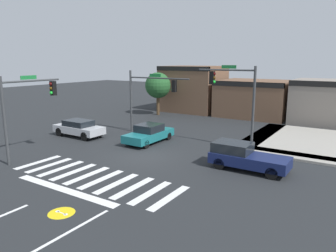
# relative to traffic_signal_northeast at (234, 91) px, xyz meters

# --- Properties ---
(ground_plane) EXTENTS (120.00, 120.00, 0.00)m
(ground_plane) POSITION_rel_traffic_signal_northeast_xyz_m (-3.93, -5.46, -4.06)
(ground_plane) COLOR #232628
(crosswalk_near) EXTENTS (10.06, 3.15, 0.01)m
(crosswalk_near) POSITION_rel_traffic_signal_northeast_xyz_m (-3.93, -9.96, -4.06)
(crosswalk_near) COLOR silver
(crosswalk_near) RESTS_ON ground_plane
(bike_detector_marking) EXTENTS (1.11, 1.11, 0.01)m
(bike_detector_marking) POSITION_rel_traffic_signal_northeast_xyz_m (-2.08, -13.64, -4.06)
(bike_detector_marking) COLOR yellow
(bike_detector_marking) RESTS_ON ground_plane
(curb_corner_northeast) EXTENTS (10.00, 10.60, 0.15)m
(curb_corner_northeast) POSITION_rel_traffic_signal_northeast_xyz_m (4.56, 3.96, -3.99)
(curb_corner_northeast) COLOR #9E998E
(curb_corner_northeast) RESTS_ON ground_plane
(storefront_row) EXTENTS (23.02, 6.51, 5.52)m
(storefront_row) POSITION_rel_traffic_signal_northeast_xyz_m (-3.12, 13.53, -1.72)
(storefront_row) COLOR brown
(storefront_row) RESTS_ON ground_plane
(traffic_signal_northeast) EXTENTS (4.32, 0.32, 5.86)m
(traffic_signal_northeast) POSITION_rel_traffic_signal_northeast_xyz_m (0.00, 0.00, 0.00)
(traffic_signal_northeast) COLOR #383A3D
(traffic_signal_northeast) RESTS_ON ground_plane
(traffic_signal_northwest) EXTENTS (5.86, 0.32, 5.34)m
(traffic_signal_northwest) POSITION_rel_traffic_signal_northeast_xyz_m (-7.39, 0.09, -0.40)
(traffic_signal_northwest) COLOR #383A3D
(traffic_signal_northwest) RESTS_ON ground_plane
(traffic_signal_southwest) EXTENTS (0.32, 4.12, 5.31)m
(traffic_signal_southwest) POSITION_rel_traffic_signal_northeast_xyz_m (-9.82, -9.63, -0.39)
(traffic_signal_southwest) COLOR #383A3D
(traffic_signal_southwest) RESTS_ON ground_plane
(car_teal) EXTENTS (1.85, 4.40, 1.42)m
(car_teal) POSITION_rel_traffic_signal_northeast_xyz_m (-5.84, -2.31, -3.37)
(car_teal) COLOR #196B70
(car_teal) RESTS_ON ground_plane
(car_navy) EXTENTS (4.41, 1.81, 1.50)m
(car_navy) POSITION_rel_traffic_signal_northeast_xyz_m (2.43, -4.30, -3.30)
(car_navy) COLOR #141E4C
(car_navy) RESTS_ON ground_plane
(car_silver) EXTENTS (4.40, 1.78, 1.37)m
(car_silver) POSITION_rel_traffic_signal_northeast_xyz_m (-11.87, -3.86, -3.34)
(car_silver) COLOR #B7BABF
(car_silver) RESTS_ON ground_plane
(roadside_tree) EXTENTS (2.92, 2.92, 4.86)m
(roadside_tree) POSITION_rel_traffic_signal_northeast_xyz_m (-12.43, 8.54, -0.69)
(roadside_tree) COLOR #4C3823
(roadside_tree) RESTS_ON ground_plane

